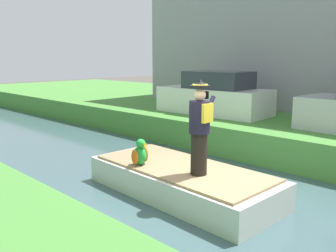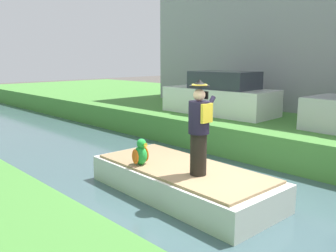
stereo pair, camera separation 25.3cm
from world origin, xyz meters
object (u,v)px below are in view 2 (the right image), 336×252
object	(u,v)px
parrot_plush	(141,153)
boat	(182,180)
person_pirate	(199,128)
parked_car_white	(220,96)

from	to	relation	value
parrot_plush	boat	bearing A→B (deg)	-52.26
person_pirate	boat	bearing A→B (deg)	78.79
boat	person_pirate	size ratio (longest dim) A/B	2.31
person_pirate	parrot_plush	world-z (taller)	person_pirate
person_pirate	parrot_plush	xyz separation A→B (m)	(-0.39, 1.29, -0.68)
boat	parrot_plush	bearing A→B (deg)	127.74
boat	parked_car_white	world-z (taller)	parked_car_white
boat	parked_car_white	distance (m)	5.80
person_pirate	parked_car_white	distance (m)	6.11
boat	parked_car_white	xyz separation A→B (m)	(4.90, 2.85, 1.21)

